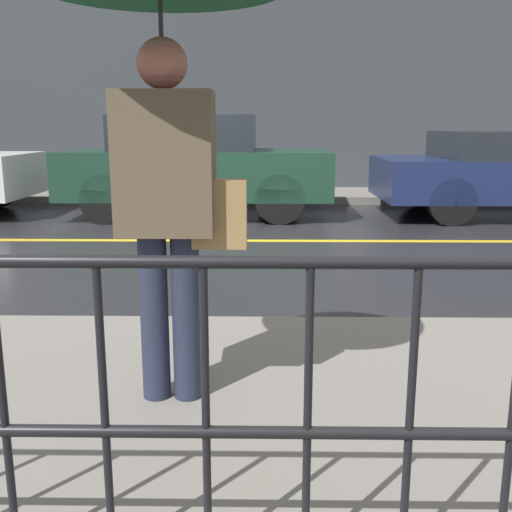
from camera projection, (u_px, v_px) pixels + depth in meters
The scene contains 8 objects.
ground_plane at pixel (240, 241), 7.28m from camera, with size 80.00×80.00×0.00m, color #262628.
sidewalk_near at pixel (198, 415), 2.78m from camera, with size 28.00×2.52×0.13m.
sidewalk_far at pixel (249, 195), 11.39m from camera, with size 28.00×1.76×0.13m.
lane_marking at pixel (240, 240), 7.28m from camera, with size 25.20×0.12×0.01m.
building_storefront at pixel (250, 48), 11.80m from camera, with size 28.00×0.30×5.74m.
railing_foreground at pixel (154, 378), 1.66m from camera, with size 12.00×0.04×0.91m.
pedestrian at pixel (163, 34), 2.48m from camera, with size 1.05×1.05×2.03m.
car_dark_green at pixel (195, 165), 9.13m from camera, with size 4.01×1.74×1.52m.
Camera 1 is at (0.31, -7.15, 1.39)m, focal length 42.00 mm.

